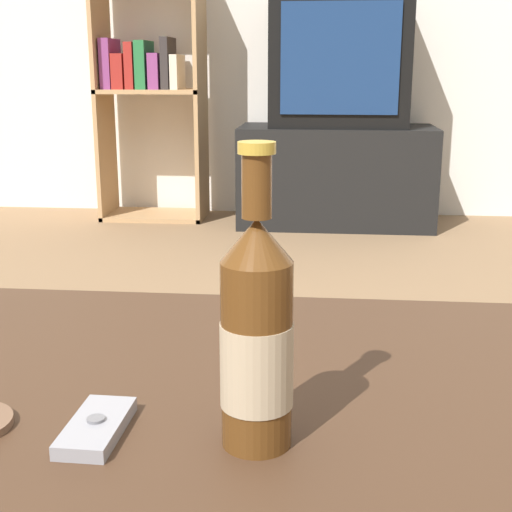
# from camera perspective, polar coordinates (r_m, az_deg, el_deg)

# --- Properties ---
(coffee_table) EXTENTS (1.21, 0.75, 0.40)m
(coffee_table) POSITION_cam_1_polar(r_m,az_deg,el_deg) (0.78, -4.64, -15.42)
(coffee_table) COLOR #422B1C
(coffee_table) RESTS_ON ground_plane
(tv_stand) EXTENTS (0.91, 0.43, 0.47)m
(tv_stand) POSITION_cam_1_polar(r_m,az_deg,el_deg) (3.43, 6.41, 6.39)
(tv_stand) COLOR black
(tv_stand) RESTS_ON ground_plane
(television) EXTENTS (0.62, 0.39, 0.61)m
(television) POSITION_cam_1_polar(r_m,az_deg,el_deg) (3.39, 6.68, 15.37)
(television) COLOR black
(television) RESTS_ON tv_stand
(bookshelf) EXTENTS (0.50, 0.30, 1.24)m
(bookshelf) POSITION_cam_1_polar(r_m,az_deg,el_deg) (3.58, -8.64, 13.56)
(bookshelf) COLOR tan
(bookshelf) RESTS_ON ground_plane
(beer_bottle) EXTENTS (0.07, 0.07, 0.28)m
(beer_bottle) POSITION_cam_1_polar(r_m,az_deg,el_deg) (0.64, 0.05, -6.54)
(beer_bottle) COLOR #563314
(beer_bottle) RESTS_ON coffee_table
(cell_phone) EXTENTS (0.05, 0.11, 0.02)m
(cell_phone) POSITION_cam_1_polar(r_m,az_deg,el_deg) (0.72, -12.65, -13.21)
(cell_phone) COLOR gray
(cell_phone) RESTS_ON coffee_table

